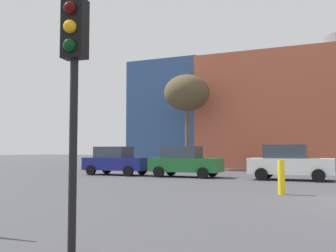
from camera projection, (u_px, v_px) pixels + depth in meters
The scene contains 6 objects.
parked_car_0 at pixel (116, 161), 24.23m from camera, with size 4.07×2.00×1.77m.
parked_car_1 at pixel (185, 162), 22.39m from camera, with size 4.09×2.00×1.77m.
parked_car_2 at pixel (290, 162), 20.08m from camera, with size 4.22×2.07×1.83m.
traffic_light_near_left at pixel (74, 65), 5.79m from camera, with size 0.39×0.38×3.81m.
bare_tree_2 at pixel (187, 93), 31.79m from camera, with size 3.72×3.72×7.73m.
bollard_yellow_0 at pixel (281, 177), 13.53m from camera, with size 0.24×0.24×1.20m, color yellow.
Camera 1 is at (-1.00, -12.74, 1.54)m, focal length 41.51 mm.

